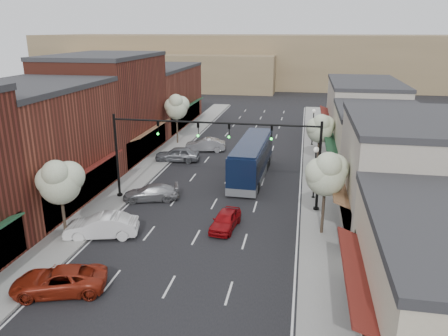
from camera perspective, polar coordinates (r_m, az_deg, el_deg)
The scene contains 28 objects.
ground at distance 28.01m, azimuth -4.70°, elevation -10.82°, with size 160.00×160.00×0.00m, color black.
sidewalk_left at distance 46.74m, azimuth -8.78°, elevation 0.98°, with size 2.80×73.00×0.15m, color gray.
sidewalk_right at distance 44.27m, azimuth 12.24°, elevation -0.17°, with size 2.80×73.00×0.15m, color gray.
curb_left at distance 46.31m, azimuth -7.14°, elevation 0.89°, with size 0.25×73.00×0.17m, color gray.
curb_right at distance 44.24m, azimuth 10.43°, elevation -0.07°, with size 0.25×73.00×0.17m, color gray.
bldg_left_midnear at distance 37.36m, azimuth -23.95°, elevation 2.70°, with size 10.14×14.10×9.40m.
bldg_left_midfar at distance 49.11m, azimuth -15.01°, elevation 7.78°, with size 10.14×14.10×10.90m.
bldg_left_far at distance 63.92m, azimuth -8.80°, elevation 9.21°, with size 10.14×18.10×8.40m.
bldg_right_midnear at distance 31.94m, azimuth 22.71°, elevation -0.91°, with size 9.14×12.10×7.90m.
bldg_right_midfar at distance 43.49m, azimuth 19.51°, elevation 3.12°, with size 9.14×12.10×6.40m.
bldg_right_far at distance 56.97m, azimuth 17.58°, elevation 7.07°, with size 9.14×16.10×7.40m.
hill_far at distance 114.14m, azimuth 7.36°, elevation 13.84°, with size 120.00×30.00×12.00m, color #7A6647.
hill_near at distance 106.94m, azimuth -6.92°, elevation 12.54°, with size 50.00×20.00×8.00m, color #7A6647.
signal_mast_right at distance 32.89m, azimuth 8.28°, elevation 2.13°, with size 8.22×0.46×7.00m.
signal_mast_left at distance 35.11m, azimuth -10.38°, elevation 3.01°, with size 8.22×0.46×7.00m.
tree_right_near at distance 29.09m, azimuth 13.26°, elevation -0.60°, with size 2.85×2.65×5.95m.
tree_right_far at distance 44.67m, azimuth 12.46°, elevation 5.18°, with size 2.85×2.65×5.43m.
tree_left_near at distance 29.42m, azimuth -20.66°, elevation -1.55°, with size 2.85×2.65×5.69m.
tree_left_far at distance 52.58m, azimuth -6.21°, elevation 8.01°, with size 2.85×2.65×6.13m.
lamp_post_near at distance 35.75m, azimuth 11.84°, elevation 0.49°, with size 0.44×0.44×4.44m.
lamp_post_far at distance 52.74m, azimuth 11.58°, elevation 6.01°, with size 0.44×0.44×4.44m.
coach_bus at distance 40.74m, azimuth 3.64°, elevation 1.26°, with size 2.92×11.67×3.55m.
red_hatchback at distance 30.63m, azimuth 0.19°, elevation -6.79°, with size 1.54×3.82×1.30m, color #970B0F.
parked_car_a at distance 25.31m, azimuth -20.76°, elevation -13.58°, with size 2.27×4.92×1.37m, color maroon.
parked_car_b at distance 30.50m, azimuth -15.69°, elevation -7.31°, with size 1.68×4.82×1.59m, color white.
parked_car_c at distance 36.04m, azimuth -9.52°, elevation -3.19°, with size 1.83×4.50×1.31m, color gray.
parked_car_d at distance 46.16m, azimuth -6.11°, elevation 1.80°, with size 1.87×4.64×1.58m, color slate.
parked_car_e at distance 49.87m, azimuth -2.48°, elevation 3.04°, with size 1.58×4.54×1.50m, color #A5A5AA.
Camera 1 is at (6.70, -23.70, 13.33)m, focal length 35.00 mm.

